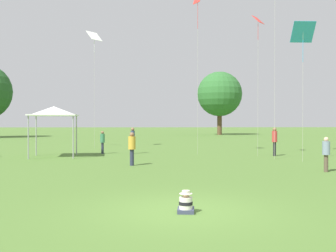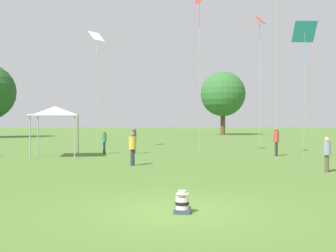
{
  "view_description": "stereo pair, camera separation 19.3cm",
  "coord_description": "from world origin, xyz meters",
  "px_view_note": "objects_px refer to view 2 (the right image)",
  "views": [
    {
      "loc": [
        -0.77,
        -9.63,
        2.2
      ],
      "look_at": [
        0.03,
        7.6,
        2.02
      ],
      "focal_mm": 42.0,
      "sensor_mm": 36.0,
      "label": 1
    },
    {
      "loc": [
        -0.58,
        -9.64,
        2.2
      ],
      "look_at": [
        0.03,
        7.6,
        2.02
      ],
      "focal_mm": 42.0,
      "sensor_mm": 36.0,
      "label": 2
    }
  ],
  "objects_px": {
    "person_standing_1": "(327,151)",
    "person_standing_5": "(134,137)",
    "kite_4": "(199,6)",
    "kite_2": "(260,26)",
    "canopy_tent": "(55,111)",
    "person_standing_4": "(132,146)",
    "person_standing_3": "(276,139)",
    "kite_5": "(96,39)",
    "seated_toddler": "(182,204)",
    "person_standing_0": "(104,140)",
    "kite_1": "(304,34)",
    "distant_tree_1": "(223,94)"
  },
  "relations": [
    {
      "from": "person_standing_4",
      "to": "canopy_tent",
      "type": "height_order",
      "value": "canopy_tent"
    },
    {
      "from": "person_standing_0",
      "to": "person_standing_4",
      "type": "bearing_deg",
      "value": -68.75
    },
    {
      "from": "person_standing_4",
      "to": "person_standing_3",
      "type": "bearing_deg",
      "value": -22.57
    },
    {
      "from": "kite_5",
      "to": "person_standing_4",
      "type": "bearing_deg",
      "value": -77.03
    },
    {
      "from": "person_standing_5",
      "to": "kite_1",
      "type": "distance_m",
      "value": 12.75
    },
    {
      "from": "person_standing_4",
      "to": "kite_1",
      "type": "distance_m",
      "value": 11.22
    },
    {
      "from": "person_standing_0",
      "to": "kite_2",
      "type": "distance_m",
      "value": 12.81
    },
    {
      "from": "kite_2",
      "to": "canopy_tent",
      "type": "bearing_deg",
      "value": 176.6
    },
    {
      "from": "person_standing_3",
      "to": "canopy_tent",
      "type": "bearing_deg",
      "value": -168.78
    },
    {
      "from": "kite_5",
      "to": "person_standing_0",
      "type": "bearing_deg",
      "value": -79.39
    },
    {
      "from": "person_standing_5",
      "to": "kite_1",
      "type": "height_order",
      "value": "kite_1"
    },
    {
      "from": "person_standing_3",
      "to": "canopy_tent",
      "type": "relative_size",
      "value": 0.58
    },
    {
      "from": "person_standing_3",
      "to": "kite_4",
      "type": "xyz_separation_m",
      "value": [
        -4.82,
        1.34,
        8.86
      ]
    },
    {
      "from": "person_standing_5",
      "to": "seated_toddler",
      "type": "bearing_deg",
      "value": -106.75
    },
    {
      "from": "person_standing_5",
      "to": "distant_tree_1",
      "type": "distance_m",
      "value": 41.62
    },
    {
      "from": "distant_tree_1",
      "to": "person_standing_3",
      "type": "bearing_deg",
      "value": -95.29
    },
    {
      "from": "person_standing_0",
      "to": "person_standing_5",
      "type": "bearing_deg",
      "value": 1.68
    },
    {
      "from": "seated_toddler",
      "to": "distant_tree_1",
      "type": "xyz_separation_m",
      "value": [
        11.0,
        56.87,
        6.7
      ]
    },
    {
      "from": "kite_4",
      "to": "person_standing_4",
      "type": "bearing_deg",
      "value": -14.93
    },
    {
      "from": "person_standing_3",
      "to": "distant_tree_1",
      "type": "xyz_separation_m",
      "value": [
        3.83,
        41.37,
        5.81
      ]
    },
    {
      "from": "person_standing_1",
      "to": "person_standing_5",
      "type": "height_order",
      "value": "person_standing_5"
    },
    {
      "from": "person_standing_1",
      "to": "kite_2",
      "type": "distance_m",
      "value": 10.9
    },
    {
      "from": "person_standing_5",
      "to": "distant_tree_1",
      "type": "xyz_separation_m",
      "value": [
        13.05,
        39.09,
        5.8
      ]
    },
    {
      "from": "kite_5",
      "to": "distant_tree_1",
      "type": "distance_m",
      "value": 37.32
    },
    {
      "from": "kite_1",
      "to": "person_standing_5",
      "type": "bearing_deg",
      "value": 13.87
    },
    {
      "from": "person_standing_1",
      "to": "kite_4",
      "type": "height_order",
      "value": "kite_4"
    },
    {
      "from": "person_standing_5",
      "to": "kite_2",
      "type": "relative_size",
      "value": 0.2
    },
    {
      "from": "person_standing_4",
      "to": "person_standing_5",
      "type": "relative_size",
      "value": 0.93
    },
    {
      "from": "seated_toddler",
      "to": "kite_4",
      "type": "height_order",
      "value": "kite_4"
    },
    {
      "from": "person_standing_3",
      "to": "kite_4",
      "type": "relative_size",
      "value": 0.17
    },
    {
      "from": "kite_4",
      "to": "person_standing_0",
      "type": "bearing_deg",
      "value": -81.43
    },
    {
      "from": "distant_tree_1",
      "to": "person_standing_5",
      "type": "bearing_deg",
      "value": -108.46
    },
    {
      "from": "person_standing_5",
      "to": "person_standing_4",
      "type": "bearing_deg",
      "value": -111.14
    },
    {
      "from": "person_standing_0",
      "to": "person_standing_1",
      "type": "xyz_separation_m",
      "value": [
        11.01,
        -10.4,
        -0.03
      ]
    },
    {
      "from": "person_standing_4",
      "to": "person_standing_5",
      "type": "xyz_separation_m",
      "value": [
        -0.28,
        7.42,
        0.13
      ]
    },
    {
      "from": "person_standing_1",
      "to": "person_standing_4",
      "type": "height_order",
      "value": "person_standing_4"
    },
    {
      "from": "kite_5",
      "to": "seated_toddler",
      "type": "bearing_deg",
      "value": -79.69
    },
    {
      "from": "person_standing_0",
      "to": "kite_5",
      "type": "bearing_deg",
      "value": 107.16
    },
    {
      "from": "person_standing_1",
      "to": "canopy_tent",
      "type": "distance_m",
      "value": 16.02
    },
    {
      "from": "seated_toddler",
      "to": "kite_4",
      "type": "xyz_separation_m",
      "value": [
        2.35,
        16.83,
        9.75
      ]
    },
    {
      "from": "kite_5",
      "to": "person_standing_5",
      "type": "bearing_deg",
      "value": -61.72
    },
    {
      "from": "person_standing_1",
      "to": "person_standing_5",
      "type": "bearing_deg",
      "value": 44.14
    },
    {
      "from": "seated_toddler",
      "to": "person_standing_0",
      "type": "bearing_deg",
      "value": 110.02
    },
    {
      "from": "person_standing_5",
      "to": "kite_5",
      "type": "bearing_deg",
      "value": 97.78
    },
    {
      "from": "person_standing_4",
      "to": "distant_tree_1",
      "type": "bearing_deg",
      "value": 22.19
    },
    {
      "from": "person_standing_5",
      "to": "kite_4",
      "type": "xyz_separation_m",
      "value": [
        4.4,
        -0.94,
        8.85
      ]
    },
    {
      "from": "person_standing_4",
      "to": "kite_2",
      "type": "distance_m",
      "value": 11.84
    },
    {
      "from": "canopy_tent",
      "to": "seated_toddler",
      "type": "bearing_deg",
      "value": -66.0
    },
    {
      "from": "person_standing_3",
      "to": "kite_2",
      "type": "distance_m",
      "value": 7.29
    },
    {
      "from": "person_standing_4",
      "to": "kite_5",
      "type": "bearing_deg",
      "value": 53.35
    }
  ]
}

